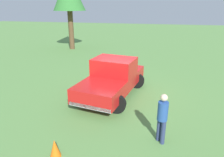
# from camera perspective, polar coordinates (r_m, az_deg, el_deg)

# --- Properties ---
(ground_plane) EXTENTS (80.00, 80.00, 0.00)m
(ground_plane) POSITION_cam_1_polar(r_m,az_deg,el_deg) (10.37, 1.97, -3.90)
(ground_plane) COLOR #5B8C47
(pickup_truck) EXTENTS (2.89, 4.80, 1.82)m
(pickup_truck) POSITION_cam_1_polar(r_m,az_deg,el_deg) (9.73, 0.27, 0.45)
(pickup_truck) COLOR black
(pickup_truck) RESTS_ON ground_plane
(person_bystander) EXTENTS (0.45, 0.45, 1.68)m
(person_bystander) POSITION_cam_1_polar(r_m,az_deg,el_deg) (6.59, 13.91, -10.15)
(person_bystander) COLOR navy
(person_bystander) RESTS_ON ground_plane
(traffic_cone) EXTENTS (0.32, 0.32, 0.55)m
(traffic_cone) POSITION_cam_1_polar(r_m,az_deg,el_deg) (6.46, -15.69, -18.27)
(traffic_cone) COLOR orange
(traffic_cone) RESTS_ON ground_plane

